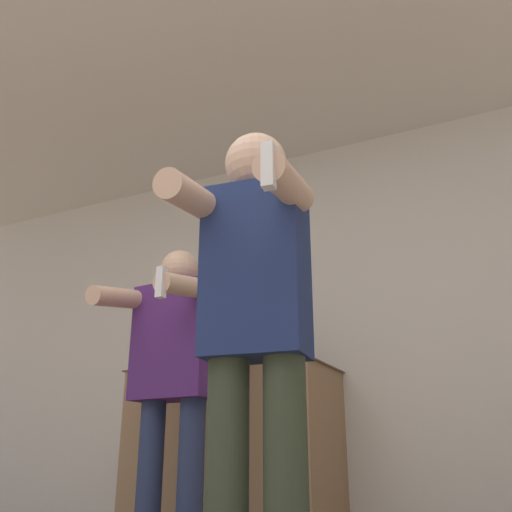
# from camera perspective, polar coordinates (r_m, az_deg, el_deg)

# --- Properties ---
(wall_back) EXTENTS (7.00, 0.06, 2.55)m
(wall_back) POSITION_cam_1_polar(r_m,az_deg,el_deg) (3.67, 6.91, -7.39)
(wall_back) COLOR silver
(wall_back) RESTS_ON ground_plane
(ceiling_slab) EXTENTS (7.00, 3.23, 0.05)m
(ceiling_slab) POSITION_cam_1_polar(r_m,az_deg,el_deg) (3.12, -3.10, 22.24)
(ceiling_slab) COLOR silver
(ceiling_slab) RESTS_ON wall_back
(counter) EXTENTS (1.18, 0.64, 1.00)m
(counter) POSITION_cam_1_polar(r_m,az_deg,el_deg) (3.45, -2.24, -19.70)
(counter) COLOR #997551
(counter) RESTS_ON ground_plane
(bottle_amber_bourbon) EXTENTS (0.08, 0.08, 0.32)m
(bottle_amber_bourbon) POSITION_cam_1_polar(r_m,az_deg,el_deg) (3.42, 0.59, -9.11)
(bottle_amber_bourbon) COLOR #194723
(bottle_amber_bourbon) RESTS_ON counter
(bottle_tall_gin) EXTENTS (0.07, 0.07, 0.31)m
(bottle_tall_gin) POSITION_cam_1_polar(r_m,az_deg,el_deg) (3.72, -8.23, -9.87)
(bottle_tall_gin) COLOR silver
(bottle_tall_gin) RESTS_ON counter
(bottle_dark_rum) EXTENTS (0.08, 0.08, 0.34)m
(bottle_dark_rum) POSITION_cam_1_polar(r_m,az_deg,el_deg) (3.47, -0.91, -9.21)
(bottle_dark_rum) COLOR maroon
(bottle_dark_rum) RESTS_ON counter
(person_woman_foreground) EXTENTS (0.46, 0.51, 1.60)m
(person_woman_foreground) POSITION_cam_1_polar(r_m,az_deg,el_deg) (1.85, -0.15, -5.84)
(person_woman_foreground) COLOR #38422D
(person_woman_foreground) RESTS_ON ground_plane
(person_man_side) EXTENTS (0.52, 0.54, 1.53)m
(person_man_side) POSITION_cam_1_polar(r_m,az_deg,el_deg) (2.85, -8.31, -10.81)
(person_man_side) COLOR navy
(person_man_side) RESTS_ON ground_plane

